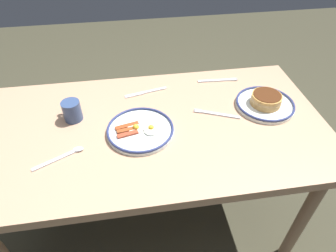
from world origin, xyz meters
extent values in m
plane|color=#3B3929|center=(0.00, 0.00, 0.00)|extent=(6.00, 6.00, 0.00)
cube|color=tan|center=(0.00, 0.00, 0.72)|extent=(1.47, 0.77, 0.04)
cylinder|color=#9B765C|center=(-0.65, -0.30, 0.35)|extent=(0.05, 0.05, 0.70)
cylinder|color=#9B765C|center=(0.65, -0.30, 0.35)|extent=(0.05, 0.05, 0.70)
cylinder|color=#9B765C|center=(-0.65, 0.30, 0.35)|extent=(0.05, 0.05, 0.70)
cylinder|color=white|center=(-0.52, -0.05, 0.75)|extent=(0.26, 0.26, 0.01)
torus|color=navy|center=(-0.52, -0.05, 0.76)|extent=(0.26, 0.26, 0.01)
cylinder|color=#D5984C|center=(-0.52, -0.05, 0.76)|extent=(0.13, 0.13, 0.01)
cylinder|color=tan|center=(-0.52, -0.05, 0.77)|extent=(0.13, 0.13, 0.01)
cylinder|color=tan|center=(-0.52, -0.05, 0.79)|extent=(0.13, 0.13, 0.01)
cylinder|color=gold|center=(-0.52, -0.05, 0.80)|extent=(0.13, 0.13, 0.01)
cylinder|color=#4C2814|center=(-0.52, -0.05, 0.81)|extent=(0.12, 0.12, 0.00)
cylinder|color=white|center=(0.05, 0.03, 0.75)|extent=(0.27, 0.27, 0.01)
torus|color=navy|center=(0.05, 0.03, 0.76)|extent=(0.27, 0.27, 0.01)
cylinder|color=white|center=(0.01, 0.05, 0.76)|extent=(0.06, 0.06, 0.01)
sphere|color=yellow|center=(0.01, 0.04, 0.77)|extent=(0.02, 0.02, 0.02)
cylinder|color=white|center=(0.07, 0.02, 0.76)|extent=(0.07, 0.07, 0.01)
sphere|color=yellow|center=(0.07, 0.03, 0.77)|extent=(0.03, 0.03, 0.03)
cube|color=#A33F1D|center=(0.11, 0.01, 0.76)|extent=(0.10, 0.04, 0.01)
cube|color=#99421E|center=(0.11, 0.03, 0.76)|extent=(0.09, 0.03, 0.01)
cube|color=#A83F27|center=(0.11, 0.06, 0.76)|extent=(0.09, 0.04, 0.01)
cylinder|color=#334772|center=(0.33, -0.09, 0.79)|extent=(0.08, 0.08, 0.09)
torus|color=#334772|center=(0.36, -0.12, 0.79)|extent=(0.05, 0.05, 0.06)
cylinder|color=brown|center=(0.33, -0.09, 0.82)|extent=(0.07, 0.07, 0.01)
cube|color=silver|center=(-0.36, -0.29, 0.75)|extent=(0.20, 0.02, 0.01)
cube|color=silver|center=(-0.45, -0.27, 0.75)|extent=(0.03, 0.00, 0.00)
cube|color=silver|center=(-0.45, -0.28, 0.75)|extent=(0.03, 0.00, 0.00)
cube|color=silver|center=(-0.45, -0.29, 0.75)|extent=(0.03, 0.00, 0.00)
cube|color=silver|center=(-0.45, -0.29, 0.75)|extent=(0.03, 0.00, 0.00)
cube|color=silver|center=(-0.29, -0.03, 0.75)|extent=(0.19, 0.09, 0.01)
cube|color=silver|center=(-0.21, -0.07, 0.75)|extent=(0.03, 0.01, 0.00)
cube|color=silver|center=(-0.21, -0.07, 0.75)|extent=(0.03, 0.01, 0.00)
cube|color=silver|center=(-0.21, -0.06, 0.75)|extent=(0.03, 0.01, 0.00)
cube|color=silver|center=(-0.20, -0.06, 0.75)|extent=(0.03, 0.01, 0.00)
cube|color=silver|center=(-0.01, -0.24, 0.75)|extent=(0.17, 0.05, 0.01)
cube|color=silver|center=(0.06, -0.23, 0.75)|extent=(0.09, 0.04, 0.00)
cube|color=silver|center=(0.37, 0.14, 0.75)|extent=(0.17, 0.10, 0.01)
ellipsoid|color=silver|center=(0.30, 0.10, 0.75)|extent=(0.04, 0.03, 0.01)
camera|label=1|loc=(0.07, 0.92, 1.56)|focal=31.33mm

